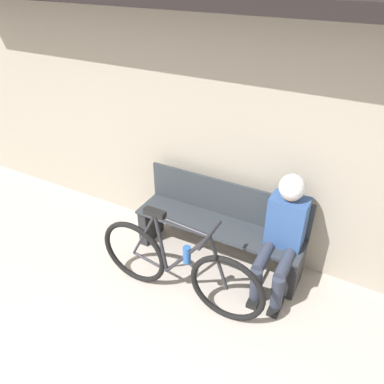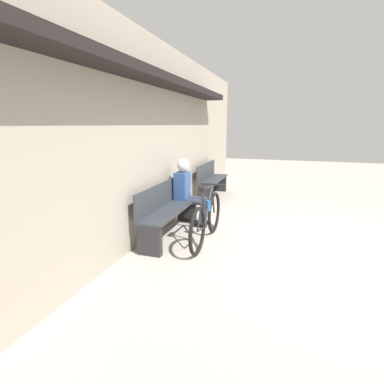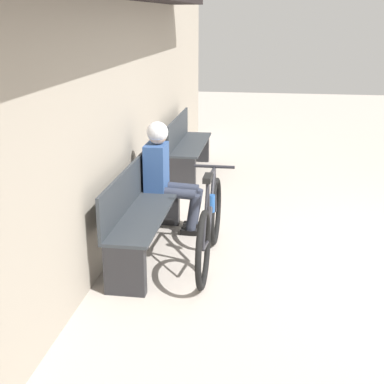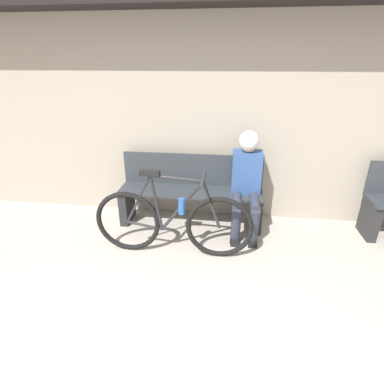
{
  "view_description": "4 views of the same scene",
  "coord_description": "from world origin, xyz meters",
  "px_view_note": "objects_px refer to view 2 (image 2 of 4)",
  "views": [
    {
      "loc": [
        1.17,
        -0.41,
        2.79
      ],
      "look_at": [
        -0.21,
        2.16,
        0.94
      ],
      "focal_mm": 35.0,
      "sensor_mm": 36.0,
      "label": 1
    },
    {
      "loc": [
        -4.47,
        0.57,
        1.83
      ],
      "look_at": [
        -0.21,
        1.96,
        0.82
      ],
      "focal_mm": 28.0,
      "sensor_mm": 36.0,
      "label": 2
    },
    {
      "loc": [
        -4.84,
        1.2,
        2.29
      ],
      "look_at": [
        -0.05,
        1.93,
        0.68
      ],
      "focal_mm": 50.0,
      "sensor_mm": 36.0,
      "label": 3
    },
    {
      "loc": [
        0.41,
        -0.95,
        1.96
      ],
      "look_at": [
        0.05,
        1.92,
        0.66
      ],
      "focal_mm": 28.0,
      "sensor_mm": 36.0,
      "label": 4
    }
  ],
  "objects_px": {
    "bicycle": "(207,219)",
    "park_bench_far": "(211,181)",
    "park_bench_near": "(168,211)",
    "person_seated": "(187,187)"
  },
  "relations": [
    {
      "from": "park_bench_near",
      "to": "park_bench_far",
      "type": "distance_m",
      "value": 2.89
    },
    {
      "from": "park_bench_far",
      "to": "person_seated",
      "type": "bearing_deg",
      "value": -177.13
    },
    {
      "from": "bicycle",
      "to": "person_seated",
      "type": "distance_m",
      "value": 1.02
    },
    {
      "from": "park_bench_near",
      "to": "person_seated",
      "type": "relative_size",
      "value": 1.43
    },
    {
      "from": "park_bench_near",
      "to": "bicycle",
      "type": "bearing_deg",
      "value": -98.31
    },
    {
      "from": "bicycle",
      "to": "park_bench_far",
      "type": "height_order",
      "value": "bicycle"
    },
    {
      "from": "park_bench_near",
      "to": "bicycle",
      "type": "relative_size",
      "value": 1.04
    },
    {
      "from": "bicycle",
      "to": "person_seated",
      "type": "height_order",
      "value": "person_seated"
    },
    {
      "from": "bicycle",
      "to": "park_bench_near",
      "type": "bearing_deg",
      "value": 81.69
    },
    {
      "from": "park_bench_near",
      "to": "bicycle",
      "type": "height_order",
      "value": "bicycle"
    }
  ]
}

